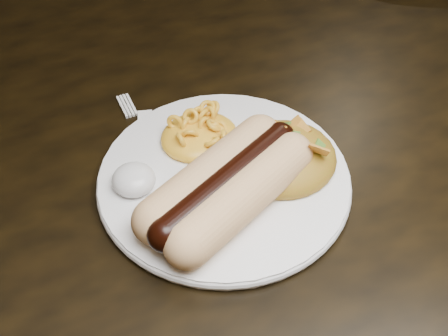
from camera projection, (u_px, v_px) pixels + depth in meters
name	position (u px, v px, depth m)	size (l,w,h in m)	color
table	(255.00, 145.00, 0.75)	(1.60, 0.90, 0.75)	black
plate	(224.00, 180.00, 0.57)	(0.23, 0.23, 0.01)	white
hotdog	(226.00, 185.00, 0.53)	(0.15, 0.13, 0.04)	#E3C186
mac_and_cheese	(199.00, 129.00, 0.59)	(0.08, 0.07, 0.03)	#FFA139
sour_cream	(133.00, 177.00, 0.55)	(0.04, 0.04, 0.02)	silver
taco_salad	(284.00, 150.00, 0.57)	(0.10, 0.10, 0.04)	#B3381D
fork	(147.00, 145.00, 0.61)	(0.02, 0.15, 0.00)	white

